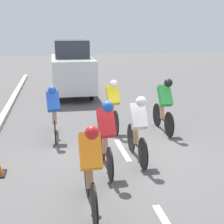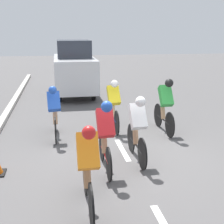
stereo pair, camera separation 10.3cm
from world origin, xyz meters
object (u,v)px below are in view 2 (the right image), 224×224
object	(u,v)px
cyclist_white	(137,127)
support_car	(74,68)
cyclist_yellow	(114,104)
cyclist_orange	(88,167)
cyclist_red	(105,134)
cyclist_blue	(55,111)
cyclist_green	(165,104)

from	to	relation	value
cyclist_white	support_car	xyz separation A→B (m)	(0.90, -7.68, 0.39)
cyclist_yellow	support_car	bearing A→B (deg)	-81.72
cyclist_orange	cyclist_red	bearing A→B (deg)	-108.98
cyclist_yellow	cyclist_blue	distance (m)	1.69
cyclist_white	cyclist_yellow	bearing A→B (deg)	-87.13
cyclist_green	cyclist_blue	distance (m)	3.00
cyclist_green	cyclist_white	distance (m)	2.18
cyclist_green	support_car	xyz separation A→B (m)	(2.15, -5.89, 0.36)
cyclist_red	cyclist_white	xyz separation A→B (m)	(-0.75, -0.39, -0.02)
cyclist_red	cyclist_green	size ratio (longest dim) A/B	0.96
support_car	cyclist_blue	bearing A→B (deg)	81.79
cyclist_green	cyclist_blue	size ratio (longest dim) A/B	1.03
cyclist_red	cyclist_yellow	size ratio (longest dim) A/B	0.97
cyclist_green	support_car	bearing A→B (deg)	-69.94
cyclist_green	cyclist_blue	xyz separation A→B (m)	(3.00, -0.03, -0.06)
cyclist_red	cyclist_orange	distance (m)	1.49
cyclist_yellow	cyclist_blue	world-z (taller)	cyclist_yellow
cyclist_blue	support_car	world-z (taller)	support_car
cyclist_red	support_car	world-z (taller)	support_car
cyclist_blue	cyclist_orange	bearing A→B (deg)	98.13
cyclist_orange	support_car	xyz separation A→B (m)	(-0.33, -9.47, 0.40)
cyclist_yellow	cyclist_orange	bearing A→B (deg)	74.45
cyclist_orange	cyclist_yellow	size ratio (longest dim) A/B	1.00
cyclist_red	cyclist_yellow	distance (m)	2.71
support_car	cyclist_yellow	bearing A→B (deg)	98.28
cyclist_yellow	cyclist_blue	xyz separation A→B (m)	(1.64, 0.42, -0.02)
cyclist_red	cyclist_blue	world-z (taller)	cyclist_red
cyclist_red	cyclist_orange	world-z (taller)	cyclist_red
cyclist_red	cyclist_orange	bearing A→B (deg)	71.02
cyclist_yellow	cyclist_green	xyz separation A→B (m)	(-1.36, 0.45, 0.04)
cyclist_orange	cyclist_blue	size ratio (longest dim) A/B	1.01
cyclist_blue	cyclist_red	bearing A→B (deg)	114.37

